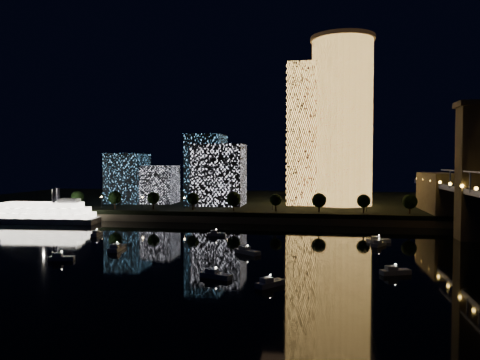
# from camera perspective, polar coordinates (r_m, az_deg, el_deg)

# --- Properties ---
(ground) EXTENTS (520.00, 520.00, 0.00)m
(ground) POSITION_cam_1_polar(r_m,az_deg,el_deg) (133.31, 5.31, -10.07)
(ground) COLOR black
(ground) RESTS_ON ground
(far_bank) EXTENTS (420.00, 160.00, 5.00)m
(far_bank) POSITION_cam_1_polar(r_m,az_deg,el_deg) (291.20, 7.60, -2.84)
(far_bank) COLOR black
(far_bank) RESTS_ON ground
(seawall) EXTENTS (420.00, 6.00, 3.00)m
(seawall) POSITION_cam_1_polar(r_m,az_deg,el_deg) (213.80, 6.91, -4.97)
(seawall) COLOR #6B5E4C
(seawall) RESTS_ON ground
(tower_cylindrical) EXTENTS (34.00, 34.00, 89.22)m
(tower_cylindrical) POSITION_cam_1_polar(r_m,az_deg,el_deg) (257.03, 12.32, 6.99)
(tower_cylindrical) COLOR #E7A54A
(tower_cylindrical) RESTS_ON far_bank
(tower_rectangular) EXTENTS (23.85, 23.85, 75.88)m
(tower_rectangular) POSITION_cam_1_polar(r_m,az_deg,el_deg) (259.27, 8.46, 5.47)
(tower_rectangular) COLOR #E7A54A
(tower_rectangular) RESTS_ON far_bank
(midrise_blocks) EXTENTS (77.49, 27.22, 37.97)m
(midrise_blocks) POSITION_cam_1_polar(r_m,az_deg,el_deg) (258.95, -6.58, 0.58)
(midrise_blocks) COLOR silver
(midrise_blocks) RESTS_ON far_bank
(riverboat) EXTENTS (55.45, 15.15, 16.51)m
(riverboat) POSITION_cam_1_polar(r_m,az_deg,el_deg) (235.34, -23.42, -3.81)
(riverboat) COLOR silver
(riverboat) RESTS_ON ground
(motorboats) EXTENTS (138.61, 73.19, 2.78)m
(motorboats) POSITION_cam_1_polar(r_m,az_deg,el_deg) (143.54, 1.03, -8.83)
(motorboats) COLOR silver
(motorboats) RESTS_ON ground
(esplanade_trees) EXTENTS (166.53, 6.76, 8.88)m
(esplanade_trees) POSITION_cam_1_polar(r_m,az_deg,el_deg) (221.90, -0.43, -2.36)
(esplanade_trees) COLOR black
(esplanade_trees) RESTS_ON far_bank
(street_lamps) EXTENTS (132.70, 0.70, 5.65)m
(street_lamps) POSITION_cam_1_polar(r_m,az_deg,el_deg) (228.87, -1.49, -2.58)
(street_lamps) COLOR black
(street_lamps) RESTS_ON far_bank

